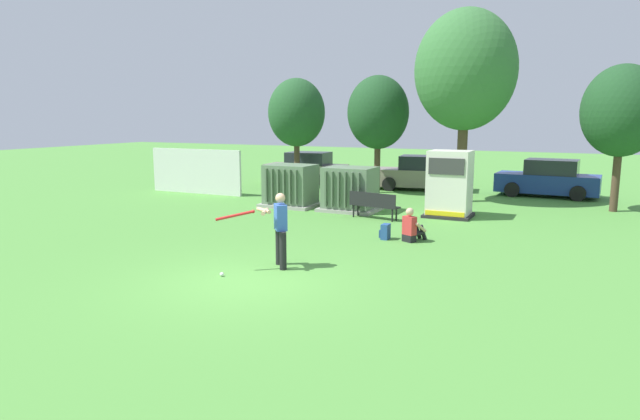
# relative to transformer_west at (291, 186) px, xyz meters

# --- Properties ---
(ground_plane) EXTENTS (96.00, 96.00, 0.00)m
(ground_plane) POSITION_rel_transformer_west_xyz_m (3.91, -9.12, -0.79)
(ground_plane) COLOR #51933D
(fence_panel) EXTENTS (4.80, 0.12, 2.00)m
(fence_panel) POSITION_rel_transformer_west_xyz_m (-5.62, 1.38, 0.21)
(fence_panel) COLOR silver
(fence_panel) RESTS_ON ground
(transformer_west) EXTENTS (2.10, 1.70, 1.62)m
(transformer_west) POSITION_rel_transformer_west_xyz_m (0.00, 0.00, 0.00)
(transformer_west) COLOR #9E9B93
(transformer_west) RESTS_ON ground
(transformer_mid_west) EXTENTS (2.10, 1.70, 1.62)m
(transformer_mid_west) POSITION_rel_transformer_west_xyz_m (2.48, 0.03, 0.00)
(transformer_mid_west) COLOR #9E9B93
(transformer_mid_west) RESTS_ON ground
(generator_enclosure) EXTENTS (1.60, 1.40, 2.30)m
(generator_enclosure) POSITION_rel_transformer_west_xyz_m (6.06, 0.37, 0.35)
(generator_enclosure) COLOR #262626
(generator_enclosure) RESTS_ON ground
(park_bench) EXTENTS (1.84, 0.73, 0.92)m
(park_bench) POSITION_rel_transformer_west_xyz_m (3.85, -1.20, -0.25)
(park_bench) COLOR black
(park_bench) RESTS_ON ground
(batter) EXTENTS (1.38, 1.25, 1.74)m
(batter) POSITION_rel_transformer_west_xyz_m (3.96, -7.89, 0.19)
(batter) COLOR black
(batter) RESTS_ON ground
(sports_ball) EXTENTS (0.09, 0.09, 0.09)m
(sports_ball) POSITION_rel_transformer_west_xyz_m (3.21, -9.08, -0.74)
(sports_ball) COLOR white
(sports_ball) RESTS_ON ground
(seated_spectator) EXTENTS (0.67, 0.79, 0.96)m
(seated_spectator) POSITION_rel_transformer_west_xyz_m (5.99, -3.93, -0.41)
(seated_spectator) COLOR black
(seated_spectator) RESTS_ON ground
(backpack) EXTENTS (0.26, 0.32, 0.44)m
(backpack) POSITION_rel_transformer_west_xyz_m (5.23, -4.00, -0.57)
(backpack) COLOR #264C8C
(backpack) RESTS_ON ground
(tree_left) EXTENTS (2.76, 2.76, 5.28)m
(tree_left) POSITION_rel_transformer_west_xyz_m (-2.54, 5.33, 2.83)
(tree_left) COLOR #4C3828
(tree_left) RESTS_ON ground
(tree_center_left) EXTENTS (2.76, 2.76, 5.27)m
(tree_center_left) POSITION_rel_transformer_west_xyz_m (1.72, 5.10, 2.83)
(tree_center_left) COLOR #4C3828
(tree_center_left) RESTS_ON ground
(tree_center_right) EXTENTS (4.00, 4.00, 7.65)m
(tree_center_right) POSITION_rel_transformer_west_xyz_m (5.71, 4.05, 4.46)
(tree_center_right) COLOR brown
(tree_center_right) RESTS_ON ground
(tree_right) EXTENTS (2.78, 2.78, 5.31)m
(tree_right) POSITION_rel_transformer_west_xyz_m (11.30, 4.07, 2.85)
(tree_right) COLOR #4C3828
(tree_right) RESTS_ON ground
(parked_car_leftmost) EXTENTS (4.33, 2.18, 1.62)m
(parked_car_leftmost) POSITION_rel_transformer_west_xyz_m (-2.85, 7.00, -0.04)
(parked_car_leftmost) COLOR gray
(parked_car_leftmost) RESTS_ON ground
(parked_car_left_of_center) EXTENTS (4.40, 2.36, 1.62)m
(parked_car_left_of_center) POSITION_rel_transformer_west_xyz_m (3.24, 6.94, -0.04)
(parked_car_left_of_center) COLOR gray
(parked_car_left_of_center) RESTS_ON ground
(parked_car_right_of_center) EXTENTS (4.29, 2.10, 1.62)m
(parked_car_right_of_center) POSITION_rel_transformer_west_xyz_m (8.86, 7.14, -0.04)
(parked_car_right_of_center) COLOR navy
(parked_car_right_of_center) RESTS_ON ground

